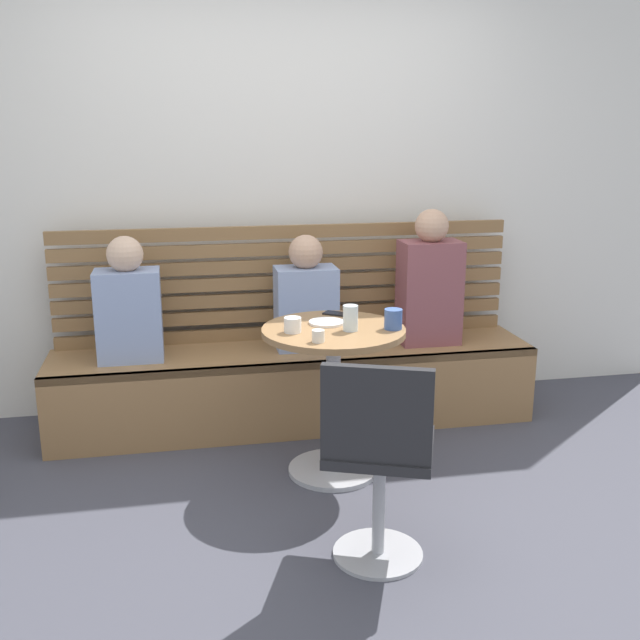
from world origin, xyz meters
TOP-DOWN VIEW (x-y plane):
  - ground at (0.00, 0.00)m, footprint 8.00×8.00m
  - back_wall at (0.00, 1.64)m, footprint 5.20×0.10m
  - booth_bench at (0.00, 1.20)m, footprint 2.70×0.52m
  - booth_backrest at (0.00, 1.44)m, footprint 2.65×0.04m
  - cafe_table at (0.08, 0.54)m, footprint 0.68×0.68m
  - white_chair at (0.08, -0.27)m, footprint 0.52×0.52m
  - person_adult at (0.78, 1.19)m, footprint 0.34×0.22m
  - person_child_left at (-0.89, 1.19)m, footprint 0.34×0.22m
  - person_child_middle at (0.07, 1.23)m, footprint 0.34×0.22m
  - cup_glass_tall at (0.15, 0.48)m, footprint 0.07×0.07m
  - cup_ceramic_white at (-0.12, 0.51)m, footprint 0.08×0.08m
  - cup_mug_blue at (0.35, 0.47)m, footprint 0.08×0.08m
  - cup_espresso_small at (-0.03, 0.33)m, footprint 0.06×0.06m
  - plate_small at (0.07, 0.63)m, footprint 0.17×0.17m
  - phone_on_table at (0.16, 0.79)m, footprint 0.15×0.14m

SIDE VIEW (x-z plane):
  - ground at x=0.00m, z-range 0.00..0.00m
  - booth_bench at x=0.00m, z-range 0.00..0.44m
  - white_chair at x=0.08m, z-range 0.04..0.89m
  - cafe_table at x=0.08m, z-range 0.15..0.89m
  - person_child_middle at x=0.07m, z-range 0.40..1.04m
  - person_child_left at x=-0.89m, z-range 0.40..1.07m
  - phone_on_table at x=0.16m, z-range 0.74..0.75m
  - plate_small at x=0.07m, z-range 0.74..0.75m
  - cup_espresso_small at x=-0.03m, z-range 0.74..0.79m
  - cup_ceramic_white at x=-0.12m, z-range 0.74..0.81m
  - booth_backrest at x=0.00m, z-range 0.44..1.11m
  - person_adult at x=0.78m, z-range 0.40..1.17m
  - cup_mug_blue at x=0.35m, z-range 0.74..0.83m
  - cup_glass_tall at x=0.15m, z-range 0.74..0.86m
  - back_wall at x=0.00m, z-range 0.00..2.90m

